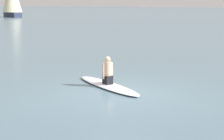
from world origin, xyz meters
name	(u,v)px	position (x,y,z in m)	size (l,w,h in m)	color
ground_plane	(120,95)	(0.00, 0.00, 0.00)	(400.00, 400.00, 0.00)	slate
surfboard	(108,85)	(-0.74, 0.79, 0.05)	(3.40, 0.68, 0.10)	white
person_paddler	(108,71)	(-0.74, 0.79, 0.50)	(0.38, 0.37, 0.90)	black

